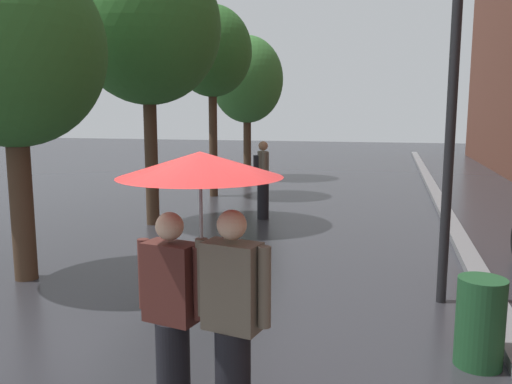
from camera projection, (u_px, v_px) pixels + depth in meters
The scene contains 9 objects.
kerb_strip at pixel (442, 205), 13.03m from camera, with size 0.30×36.00×0.12m, color slate.
street_tree_0 at pixel (11, 50), 6.95m from camera, with size 2.53×2.53×4.55m.
street_tree_1 at pixel (147, 28), 10.48m from camera, with size 3.00×3.00×5.67m.
street_tree_2 at pixel (212, 52), 14.24m from camera, with size 2.21×2.21×5.30m.
street_tree_3 at pixel (247, 80), 18.42m from camera, with size 2.58×2.58×5.08m.
couple_under_umbrella at pixel (201, 245), 3.70m from camera, with size 1.18×1.18×2.09m.
street_lamp_post at pixel (452, 94), 6.13m from camera, with size 0.24×0.24×4.43m.
litter_bin at pixel (480, 322), 4.82m from camera, with size 0.44×0.44×0.85m, color #1E4C28.
pedestrian_walking_midground at pixel (263, 178), 11.51m from camera, with size 0.41×0.56×1.75m.
Camera 1 is at (1.93, -3.60, 2.36)m, focal length 36.23 mm.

